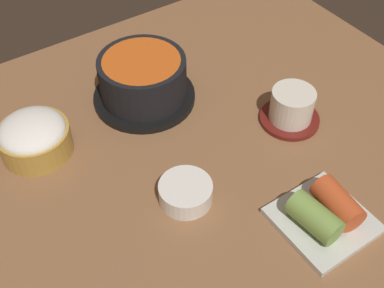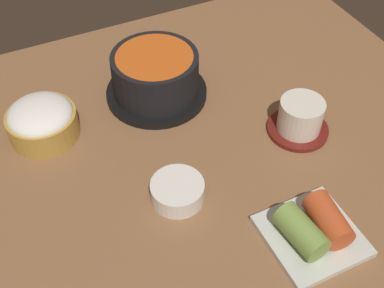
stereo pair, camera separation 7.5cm
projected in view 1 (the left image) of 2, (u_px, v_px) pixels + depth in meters
dining_table at (175, 159)px, 78.41cm from camera, size 100.00×76.00×2.00cm
stone_pot at (143, 80)px, 83.66cm from camera, size 17.69×17.69×8.41cm
rice_bowl at (34, 136)px, 76.02cm from camera, size 11.19×11.19×6.41cm
tea_cup_with_saucer at (291, 108)px, 80.86cm from camera, size 10.01×10.01×6.16cm
banchan_cup_center at (186, 192)px, 70.53cm from camera, size 7.80×7.80×3.06cm
kimchi_plate at (325, 214)px, 67.47cm from camera, size 12.24×12.24×4.94cm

